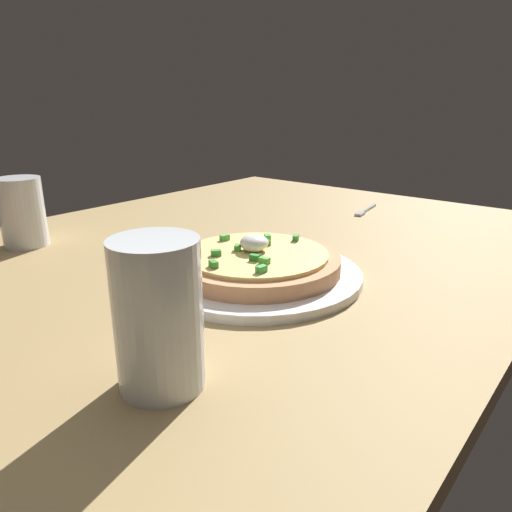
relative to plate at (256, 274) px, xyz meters
The scene contains 6 objects.
dining_table 12.27cm from the plate, 72.06° to the left, with size 125.32×86.17×2.58cm, color #9B8051.
plate is the anchor object (origin of this frame).
pizza 1.89cm from the plate, 74.33° to the left, with size 22.33×22.33×4.77cm.
cup_near 26.37cm from the plate, 158.61° to the right, with size 7.25×7.25×12.83cm.
cup_far 40.74cm from the plate, 107.36° to the left, with size 6.94×6.94×11.10cm.
fork 45.06cm from the plate, ahead, with size 11.42×2.68×0.50cm.
Camera 1 is at (-49.69, -48.91, 25.67)cm, focal length 33.22 mm.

